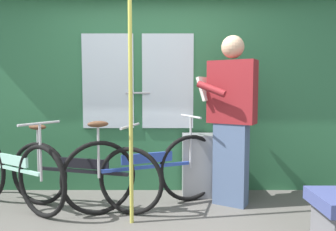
% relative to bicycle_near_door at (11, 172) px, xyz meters
% --- Properties ---
extents(train_door_wall, '(4.99, 0.28, 2.29)m').
position_rel_bicycle_near_door_xyz_m(train_door_wall, '(1.44, 0.60, 0.82)').
color(train_door_wall, '#2D6B42').
rests_on(train_door_wall, ground_plane).
extents(bicycle_near_door, '(1.42, 0.92, 0.91)m').
position_rel_bicycle_near_door_xyz_m(bicycle_near_door, '(0.00, 0.00, 0.00)').
color(bicycle_near_door, black).
rests_on(bicycle_near_door, ground_plane).
extents(bicycle_leaning_behind, '(1.59, 0.76, 0.94)m').
position_rel_bicycle_near_door_xyz_m(bicycle_leaning_behind, '(1.39, -0.00, 0.01)').
color(bicycle_leaning_behind, black).
rests_on(bicycle_leaning_behind, ground_plane).
extents(bicycle_by_pole, '(1.65, 0.60, 0.88)m').
position_rel_bicycle_near_door_xyz_m(bicycle_by_pole, '(0.74, -0.06, -0.01)').
color(bicycle_by_pole, black).
rests_on(bicycle_by_pole, ground_plane).
extents(passenger_reading_newspaper, '(0.64, 0.59, 1.76)m').
position_rel_bicycle_near_door_xyz_m(passenger_reading_newspaper, '(2.26, 0.10, 0.56)').
color(passenger_reading_newspaper, slate).
rests_on(passenger_reading_newspaper, ground_plane).
extents(trash_bin_by_wall, '(0.40, 0.28, 0.71)m').
position_rel_bicycle_near_door_xyz_m(trash_bin_by_wall, '(1.97, 0.39, -0.02)').
color(trash_bin_by_wall, gray).
rests_on(trash_bin_by_wall, ground_plane).
extents(handrail_pole, '(0.04, 0.04, 2.25)m').
position_rel_bicycle_near_door_xyz_m(handrail_pole, '(1.27, -0.38, 0.75)').
color(handrail_pole, '#C6C14C').
rests_on(handrail_pole, ground_plane).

